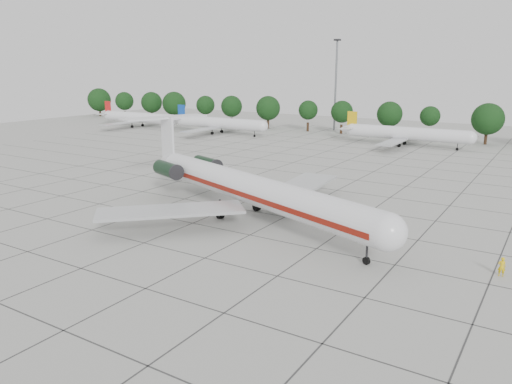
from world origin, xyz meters
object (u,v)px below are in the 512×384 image
at_px(main_airliner, 242,186).
at_px(bg_airliner_b, 219,123).
at_px(floodlight_mast, 336,80).
at_px(bg_airliner_a, 139,118).
at_px(ground_crew, 502,267).
at_px(bg_airliner_c, 406,134).

relative_size(main_airliner, bg_airliner_b, 1.57).
xyz_separation_m(bg_airliner_b, floodlight_mast, (23.01, 25.13, 11.37)).
bearing_deg(main_airliner, bg_airliner_a, 162.69).
bearing_deg(bg_airliner_b, floodlight_mast, 47.52).
height_order(bg_airliner_a, bg_airliner_b, same).
bearing_deg(floodlight_mast, main_airliner, -73.72).
height_order(ground_crew, bg_airliner_c, bg_airliner_c).
bearing_deg(bg_airliner_b, bg_airliner_c, 6.03).
bearing_deg(floodlight_mast, ground_crew, -58.63).
bearing_deg(main_airliner, bg_airliner_c, 109.60).
xyz_separation_m(bg_airliner_a, bg_airliner_b, (29.91, 0.31, 0.00)).
relative_size(bg_airliner_a, floodlight_mast, 1.11).
bearing_deg(bg_airliner_b, bg_airliner_a, -179.42).
distance_m(bg_airliner_b, bg_airliner_c, 49.70).
distance_m(main_airliner, bg_airliner_a, 99.08).
distance_m(bg_airliner_a, bg_airliner_c, 79.53).
distance_m(ground_crew, bg_airliner_a, 125.22).
bearing_deg(bg_airliner_c, floodlight_mast, 143.00).
bearing_deg(bg_airliner_a, bg_airliner_b, 0.58).
bearing_deg(bg_airliner_a, bg_airliner_c, 3.98).
xyz_separation_m(main_airliner, ground_crew, (29.40, -3.22, -2.91)).
bearing_deg(ground_crew, bg_airliner_a, -43.38).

